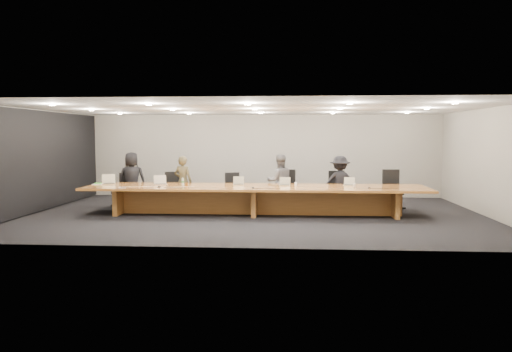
{
  "coord_description": "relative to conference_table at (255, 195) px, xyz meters",
  "views": [
    {
      "loc": [
        0.95,
        -13.1,
        2.08
      ],
      "look_at": [
        0.0,
        0.3,
        1.0
      ],
      "focal_mm": 35.0,
      "sensor_mm": 36.0,
      "label": 1
    }
  ],
  "objects": [
    {
      "name": "back_wall",
      "position": [
        0.0,
        4.0,
        0.88
      ],
      "size": [
        12.0,
        0.02,
        2.8
      ],
      "primitive_type": "cube",
      "color": "#B7B1A6",
      "rests_on": "ground"
    },
    {
      "name": "notepad",
      "position": [
        -4.35,
        0.2,
        0.24
      ],
      "size": [
        0.28,
        0.23,
        0.02
      ],
      "primitive_type": "cube",
      "rotation": [
        0.0,
        0.0,
        -0.04
      ],
      "color": "silver",
      "rests_on": "conference_table"
    },
    {
      "name": "person_b",
      "position": [
        -2.19,
        1.16,
        0.23
      ],
      "size": [
        0.62,
        0.48,
        1.51
      ],
      "primitive_type": "imported",
      "rotation": [
        0.0,
        0.0,
        2.91
      ],
      "color": "#3C3621",
      "rests_on": "ground"
    },
    {
      "name": "mic_right",
      "position": [
        2.94,
        -0.29,
        0.24
      ],
      "size": [
        0.12,
        0.12,
        0.03
      ],
      "primitive_type": "cone",
      "rotation": [
        0.0,
        0.0,
        -0.09
      ],
      "color": "black",
      "rests_on": "conference_table"
    },
    {
      "name": "conference_table",
      "position": [
        0.0,
        0.0,
        0.0
      ],
      "size": [
        9.0,
        1.8,
        0.75
      ],
      "color": "brown",
      "rests_on": "ground"
    },
    {
      "name": "chair_mid_right",
      "position": [
        0.8,
        1.21,
        0.05
      ],
      "size": [
        0.67,
        0.67,
        1.13
      ],
      "primitive_type": null,
      "rotation": [
        0.0,
        0.0,
        -0.17
      ],
      "color": "black",
      "rests_on": "ground"
    },
    {
      "name": "laptop_d",
      "position": [
        0.77,
        0.28,
        0.34
      ],
      "size": [
        0.31,
        0.24,
        0.23
      ],
      "primitive_type": null,
      "rotation": [
        0.0,
        0.0,
        -0.12
      ],
      "color": "tan",
      "rests_on": "conference_table"
    },
    {
      "name": "chair_far_right",
      "position": [
        3.82,
        1.15,
        0.05
      ],
      "size": [
        0.63,
        0.63,
        1.15
      ],
      "primitive_type": null,
      "rotation": [
        0.0,
        0.0,
        0.07
      ],
      "color": "black",
      "rests_on": "ground"
    },
    {
      "name": "person_d",
      "position": [
        2.34,
        1.16,
        0.24
      ],
      "size": [
        0.99,
        0.58,
        1.52
      ],
      "primitive_type": "imported",
      "rotation": [
        0.0,
        0.0,
        3.12
      ],
      "color": "black",
      "rests_on": "ground"
    },
    {
      "name": "water_bottle",
      "position": [
        -1.96,
        0.09,
        0.33
      ],
      "size": [
        0.08,
        0.08,
        0.2
      ],
      "primitive_type": "cylinder",
      "rotation": [
        0.0,
        0.0,
        0.32
      ],
      "color": "#A9B8B2",
      "rests_on": "conference_table"
    },
    {
      "name": "person_a",
      "position": [
        -3.73,
        1.24,
        0.29
      ],
      "size": [
        0.88,
        0.66,
        1.61
      ],
      "primitive_type": "imported",
      "rotation": [
        0.0,
        0.0,
        3.34
      ],
      "color": "black",
      "rests_on": "ground"
    },
    {
      "name": "person_c",
      "position": [
        0.62,
        1.19,
        0.26
      ],
      "size": [
        0.85,
        0.72,
        1.56
      ],
      "primitive_type": "imported",
      "rotation": [
        0.0,
        0.0,
        3.32
      ],
      "color": "#4F4F51",
      "rests_on": "ground"
    },
    {
      "name": "lime_gadget",
      "position": [
        -4.36,
        0.22,
        0.26
      ],
      "size": [
        0.18,
        0.11,
        0.03
      ],
      "primitive_type": "cube",
      "rotation": [
        0.0,
        0.0,
        -0.11
      ],
      "color": "green",
      "rests_on": "notepad"
    },
    {
      "name": "left_wall_panel",
      "position": [
        -5.94,
        0.0,
        0.85
      ],
      "size": [
        0.08,
        7.84,
        2.74
      ],
      "primitive_type": "cube",
      "color": "black",
      "rests_on": "ground"
    },
    {
      "name": "paper_cup_near",
      "position": [
        1.07,
        0.22,
        0.27
      ],
      "size": [
        0.09,
        0.09,
        0.09
      ],
      "primitive_type": "cone",
      "rotation": [
        0.0,
        0.0,
        0.33
      ],
      "color": "white",
      "rests_on": "conference_table"
    },
    {
      "name": "laptop_e",
      "position": [
        2.5,
        0.4,
        0.34
      ],
      "size": [
        0.34,
        0.28,
        0.23
      ],
      "primitive_type": null,
      "rotation": [
        0.0,
        0.0,
        -0.3
      ],
      "color": "#B8AB8C",
      "rests_on": "conference_table"
    },
    {
      "name": "mic_left",
      "position": [
        -2.47,
        -0.43,
        0.25
      ],
      "size": [
        0.15,
        0.15,
        0.03
      ],
      "primitive_type": "cone",
      "rotation": [
        0.0,
        0.0,
        -0.16
      ],
      "color": "black",
      "rests_on": "conference_table"
    },
    {
      "name": "ground",
      "position": [
        0.0,
        0.0,
        -0.52
      ],
      "size": [
        12.0,
        12.0,
        0.0
      ],
      "primitive_type": "plane",
      "color": "black",
      "rests_on": "ground"
    },
    {
      "name": "laptop_a",
      "position": [
        -4.1,
        0.34,
        0.37
      ],
      "size": [
        0.42,
        0.37,
        0.28
      ],
      "primitive_type": null,
      "rotation": [
        0.0,
        0.0,
        0.38
      ],
      "color": "beige",
      "rests_on": "conference_table"
    },
    {
      "name": "laptop_b",
      "position": [
        -2.62,
        0.28,
        0.36
      ],
      "size": [
        0.41,
        0.36,
        0.26
      ],
      "primitive_type": null,
      "rotation": [
        0.0,
        0.0,
        0.42
      ],
      "color": "#BFAB92",
      "rests_on": "conference_table"
    },
    {
      "name": "chair_right",
      "position": [
        2.23,
        1.22,
        0.03
      ],
      "size": [
        0.65,
        0.65,
        1.1
      ],
      "primitive_type": null,
      "rotation": [
        0.0,
        0.0,
        -0.17
      ],
      "color": "black",
      "rests_on": "ground"
    },
    {
      "name": "av_box",
      "position": [
        -3.37,
        -0.67,
        0.24
      ],
      "size": [
        0.21,
        0.17,
        0.03
      ],
      "primitive_type": "cube",
      "rotation": [
        0.0,
        0.0,
        0.24
      ],
      "color": "#A9AAAE",
      "rests_on": "conference_table"
    },
    {
      "name": "amber_mug",
      "position": [
        -1.82,
        -0.1,
        0.28
      ],
      "size": [
        0.1,
        0.1,
        0.1
      ],
      "primitive_type": "cylinder",
      "rotation": [
        0.0,
        0.0,
        -0.41
      ],
      "color": "brown",
      "rests_on": "conference_table"
    },
    {
      "name": "mic_center",
      "position": [
        -0.02,
        -0.46,
        0.24
      ],
      "size": [
        0.11,
        0.11,
        0.03
      ],
      "primitive_type": "cone",
      "rotation": [
        0.0,
        0.0,
        -0.0
      ],
      "color": "black",
      "rests_on": "conference_table"
    },
    {
      "name": "laptop_c",
      "position": [
        -0.48,
        0.38,
        0.35
      ],
      "size": [
        0.31,
        0.23,
        0.23
      ],
      "primitive_type": null,
      "rotation": [
        0.0,
        0.0,
        0.06
      ],
      "color": "tan",
      "rests_on": "conference_table"
    },
    {
      "name": "paper_cup_far",
      "position": [
        2.61,
        0.08,
        0.27
      ],
      "size": [
        0.09,
        0.09,
        0.09
      ],
      "primitive_type": "cone",
      "rotation": [
        0.0,
        0.0,
        -0.3
      ],
      "color": "silver",
      "rests_on": "conference_table"
    },
    {
      "name": "chair_mid_left",
      "position": [
        -0.73,
        1.29,
        -0.01
      ],
      "size": [
        0.66,
        0.66,
        1.03
      ],
      "primitive_type": null,
      "rotation": [
        0.0,
        0.0,
        0.31
      ],
      "color": "black",
      "rests_on": "ground"
    },
    {
      "name": "chair_far_left",
      "position": [
        -4.04,
        1.21,
        -0.02
      ],
      "size": [
        0.63,
        0.63,
        1.0
      ],
      "primitive_type": null,
      "rotation": [
        0.0,
        0.0,
        -0.29
      ],
      "color": "black",
      "rests_on": "ground"
    },
    {
      "name": "chair_left",
      "position": [
        -2.54,
        1.33,
        -0.0
      ],
      "size": [
        0.67,
        0.67,
        1.04
      ],
      "primitive_type": null,
      "rotation": [
        0.0,
        0.0,
        0.31
      ],
      "color": "black",
      "rests_on": "ground"
    }
  ]
}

